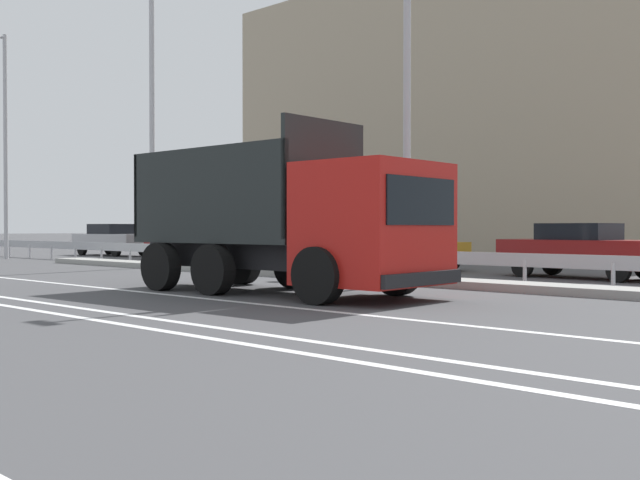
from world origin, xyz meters
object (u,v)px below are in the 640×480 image
object	(u,v)px
street_lamp_1	(148,93)
parked_car_2	(279,244)
dump_truck	(314,230)
street_lamp_0	(2,135)
median_road_sign	(321,234)
parked_car_3	(406,249)
parked_car_1	(189,242)
parked_car_4	(582,250)
street_lamp_2	(404,71)
parked_car_0	(112,240)

from	to	relation	value
street_lamp_1	parked_car_2	distance (m)	7.29
dump_truck	street_lamp_0	bearing A→B (deg)	-100.76
median_road_sign	street_lamp_0	bearing A→B (deg)	-178.93
median_road_sign	parked_car_3	xyz separation A→B (m)	(-0.82, 4.95, -0.53)
street_lamp_0	parked_car_3	bearing A→B (deg)	16.43
median_road_sign	parked_car_1	bearing A→B (deg)	158.28
parked_car_2	parked_car_4	bearing A→B (deg)	91.27
dump_truck	street_lamp_2	bearing A→B (deg)	-173.61
parked_car_3	parked_car_4	xyz separation A→B (m)	(5.98, -0.06, 0.08)
dump_truck	street_lamp_0	world-z (taller)	street_lamp_0
median_road_sign	street_lamp_1	distance (m)	9.26
street_lamp_2	parked_car_1	distance (m)	16.70
median_road_sign	parked_car_3	size ratio (longest dim) A/B	0.59
street_lamp_0	street_lamp_2	bearing A→B (deg)	0.36
dump_truck	parked_car_3	xyz separation A→B (m)	(-4.28, 8.88, -0.64)
dump_truck	street_lamp_2	distance (m)	5.36
street_lamp_0	parked_car_3	distance (m)	19.33
parked_car_1	parked_car_4	bearing A→B (deg)	-91.19
parked_car_0	parked_car_4	distance (m)	24.09
street_lamp_0	parked_car_4	distance (m)	24.96
dump_truck	parked_car_4	distance (m)	9.00
median_road_sign	parked_car_2	distance (m)	8.19
street_lamp_0	parked_car_2	distance (m)	14.01
median_road_sign	parked_car_4	world-z (taller)	median_road_sign
dump_truck	street_lamp_0	distance (m)	22.91
street_lamp_0	parked_car_1	bearing A→B (deg)	39.27
parked_car_0	parked_car_1	distance (m)	6.59
parked_car_1	parked_car_2	distance (m)	5.71
street_lamp_0	street_lamp_1	distance (m)	10.87
street_lamp_0	parked_car_3	size ratio (longest dim) A/B	2.49
median_road_sign	parked_car_1	size ratio (longest dim) A/B	0.57
street_lamp_1	parked_car_0	bearing A→B (deg)	154.27
dump_truck	street_lamp_1	world-z (taller)	street_lamp_1
street_lamp_1	parked_car_2	xyz separation A→B (m)	(1.30, 4.91, -5.24)
street_lamp_2	parked_car_2	xyz separation A→B (m)	(-9.57, 5.00, -4.41)
street_lamp_1	parked_car_0	world-z (taller)	street_lamp_1
dump_truck	median_road_sign	world-z (taller)	dump_truck
dump_truck	parked_car_4	xyz separation A→B (m)	(1.70, 8.82, -0.56)
street_lamp_0	parked_car_4	size ratio (longest dim) A/B	2.16
parked_car_0	parked_car_2	bearing A→B (deg)	85.50
median_road_sign	dump_truck	bearing A→B (deg)	-48.63
parked_car_4	parked_car_2	bearing A→B (deg)	-85.13
parked_car_1	parked_car_3	size ratio (longest dim) A/B	1.05
parked_car_0	parked_car_1	xyz separation A→B (m)	(6.59, -0.26, -0.02)
parked_car_0	parked_car_4	world-z (taller)	parked_car_0
dump_truck	street_lamp_1	distance (m)	12.88
street_lamp_0	parked_car_1	world-z (taller)	street_lamp_0
street_lamp_1	parked_car_4	world-z (taller)	street_lamp_1
median_road_sign	street_lamp_2	xyz separation A→B (m)	(2.94, -0.21, 3.93)
street_lamp_0	parked_car_4	bearing A→B (deg)	12.34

